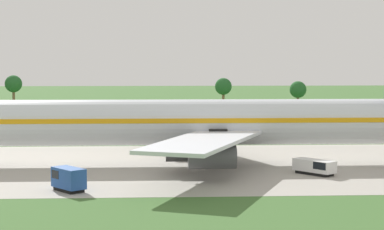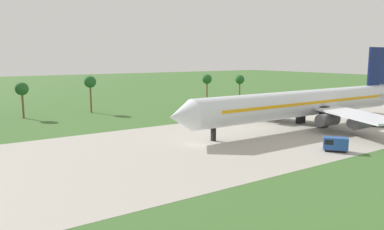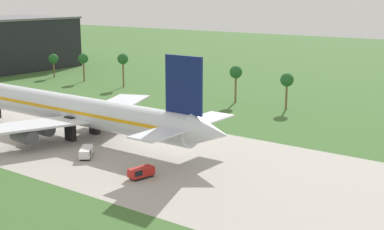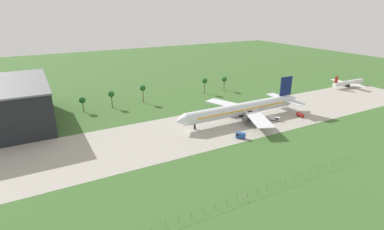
{
  "view_description": "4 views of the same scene",
  "coord_description": "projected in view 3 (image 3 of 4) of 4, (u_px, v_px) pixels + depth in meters",
  "views": [
    {
      "loc": [
        27.04,
        -93.69,
        14.26
      ],
      "look_at": [
        32.06,
        1.17,
        6.81
      ],
      "focal_mm": 65.0,
      "sensor_mm": 36.0,
      "label": 1
    },
    {
      "loc": [
        -40.96,
        -57.95,
        16.99
      ],
      "look_at": [
        -0.76,
        1.17,
        5.81
      ],
      "focal_mm": 35.0,
      "sensor_mm": 36.0,
      "label": 2
    },
    {
      "loc": [
        121.29,
        -74.67,
        30.38
      ],
      "look_at": [
        64.88,
        1.17,
        8.95
      ],
      "focal_mm": 50.0,
      "sensor_mm": 36.0,
      "label": 3
    },
    {
      "loc": [
        -61.29,
        -116.1,
        56.38
      ],
      "look_at": [
        5.11,
        5.0,
        6.0
      ],
      "focal_mm": 28.0,
      "sensor_mm": 36.0,
      "label": 4
    }
  ],
  "objects": [
    {
      "name": "jet_airliner",
      "position": [
        77.0,
        110.0,
        115.73
      ],
      "size": [
        78.51,
        52.28,
        19.63
      ],
      "color": "silver",
      "rests_on": "ground_plane"
    },
    {
      "name": "fuel_truck",
      "position": [
        86.0,
        152.0,
        101.36
      ],
      "size": [
        5.04,
        5.5,
        1.89
      ],
      "color": "black",
      "rests_on": "ground_plane"
    },
    {
      "name": "catering_van",
      "position": [
        140.0,
        173.0,
        89.99
      ],
      "size": [
        2.88,
        4.72,
        1.82
      ],
      "color": "black",
      "rests_on": "ground_plane"
    },
    {
      "name": "palm_tree_row",
      "position": [
        145.0,
        65.0,
        171.54
      ],
      "size": [
        99.47,
        3.6,
        11.23
      ],
      "color": "brown",
      "rests_on": "ground_plane"
    }
  ]
}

